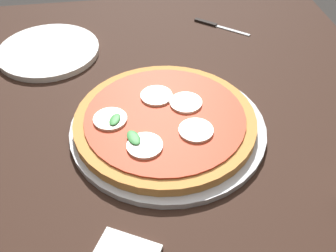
% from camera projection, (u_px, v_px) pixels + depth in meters
% --- Properties ---
extents(dining_table, '(1.27, 0.95, 0.70)m').
position_uv_depth(dining_table, '(183.00, 182.00, 0.80)').
color(dining_table, black).
rests_on(dining_table, ground_plane).
extents(serving_tray, '(0.37, 0.37, 0.01)m').
position_uv_depth(serving_tray, '(168.00, 128.00, 0.77)').
color(serving_tray, silver).
rests_on(serving_tray, dining_table).
extents(pizza, '(0.34, 0.34, 0.03)m').
position_uv_depth(pizza, '(165.00, 120.00, 0.76)').
color(pizza, '#C6843F').
rests_on(pizza, serving_tray).
extents(plate_white, '(0.24, 0.24, 0.01)m').
position_uv_depth(plate_white, '(49.00, 51.00, 0.97)').
color(plate_white, white).
rests_on(plate_white, dining_table).
extents(knife, '(0.11, 0.13, 0.01)m').
position_uv_depth(knife, '(215.00, 25.00, 1.07)').
color(knife, black).
rests_on(knife, dining_table).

